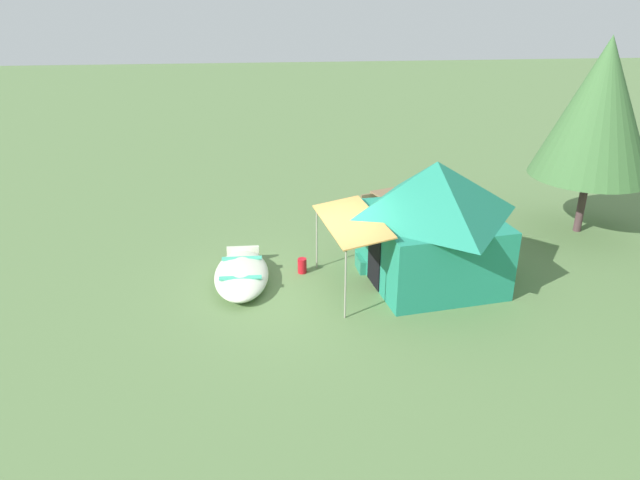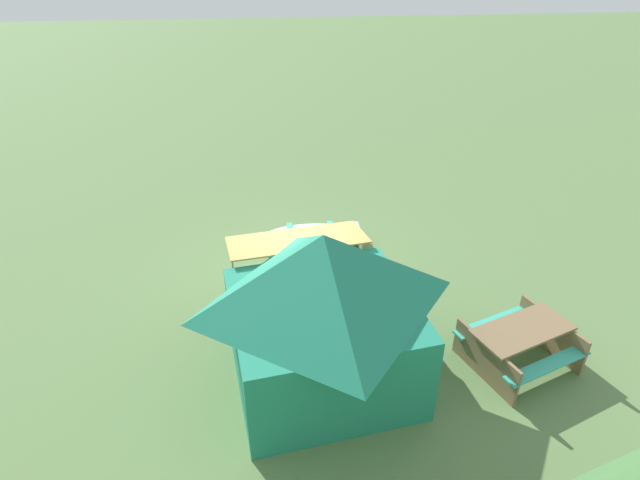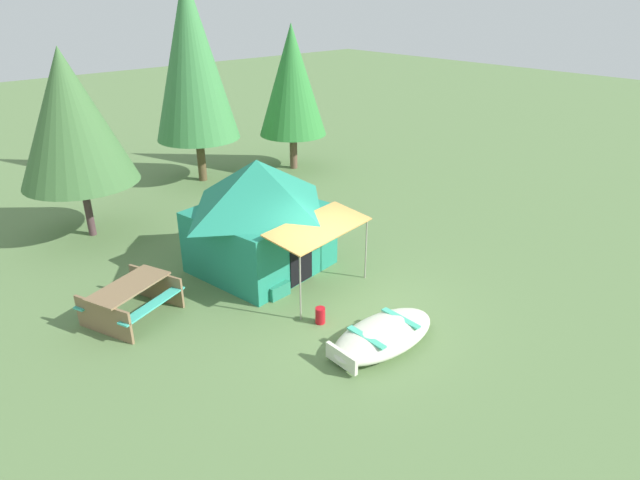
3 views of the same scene
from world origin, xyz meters
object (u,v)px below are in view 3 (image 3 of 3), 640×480
object	(u,v)px
cooler_box	(277,290)
pine_tree_back_left	(192,58)
beached_rowboat	(383,335)
pine_tree_far_center	(292,81)
canvas_cabin_tent	(259,214)
fuel_can	(320,315)
pine_tree_back_right	(70,117)
picnic_table	(131,297)

from	to	relation	value
cooler_box	pine_tree_back_left	size ratio (longest dim) A/B	0.08
beached_rowboat	pine_tree_far_center	distance (m)	12.31
canvas_cabin_tent	cooler_box	xyz separation A→B (m)	(-0.60, -1.39, -1.30)
fuel_can	pine_tree_back_left	distance (m)	11.16
canvas_cabin_tent	pine_tree_back_left	distance (m)	7.97
pine_tree_back_right	pine_tree_far_center	distance (m)	8.43
pine_tree_back_right	pine_tree_far_center	size ratio (longest dim) A/B	0.96
pine_tree_far_center	pine_tree_back_right	bearing A→B (deg)	-173.01
cooler_box	fuel_can	world-z (taller)	fuel_can
pine_tree_back_right	beached_rowboat	bearing A→B (deg)	-76.49
beached_rowboat	canvas_cabin_tent	world-z (taller)	canvas_cabin_tent
canvas_cabin_tent	pine_tree_far_center	distance (m)	8.60
pine_tree_back_right	cooler_box	bearing A→B (deg)	-73.87
picnic_table	pine_tree_back_right	world-z (taller)	pine_tree_back_right
picnic_table	canvas_cabin_tent	bearing A→B (deg)	-0.33
fuel_can	pine_tree_back_right	world-z (taller)	pine_tree_back_right
beached_rowboat	cooler_box	bearing A→B (deg)	97.67
beached_rowboat	cooler_box	world-z (taller)	beached_rowboat
pine_tree_back_left	pine_tree_back_right	distance (m)	5.46
cooler_box	pine_tree_back_left	bearing A→B (deg)	69.61
canvas_cabin_tent	pine_tree_back_left	bearing A→B (deg)	70.19
beached_rowboat	pine_tree_far_center	xyz separation A→B (m)	(6.17, 10.19, 3.11)
canvas_cabin_tent	pine_tree_back_left	size ratio (longest dim) A/B	0.61
cooler_box	pine_tree_back_right	size ratio (longest dim) A/B	0.11
cooler_box	beached_rowboat	bearing A→B (deg)	-82.33
cooler_box	pine_tree_back_left	xyz separation A→B (m)	(3.12, 8.40, 4.13)
cooler_box	pine_tree_far_center	bearing A→B (deg)	48.03
pine_tree_back_right	pine_tree_far_center	xyz separation A→B (m)	(8.37, 1.03, -0.03)
pine_tree_back_left	beached_rowboat	bearing A→B (deg)	-103.59
beached_rowboat	cooler_box	xyz separation A→B (m)	(-0.39, 2.90, -0.06)
pine_tree_back_left	pine_tree_back_right	xyz separation A→B (m)	(-4.94, -2.14, -0.93)
picnic_table	cooler_box	distance (m)	3.18
fuel_can	pine_tree_back_right	xyz separation A→B (m)	(-1.81, 7.76, 3.19)
picnic_table	pine_tree_back_right	distance (m)	5.74
pine_tree_back_left	canvas_cabin_tent	bearing A→B (deg)	-109.81
picnic_table	fuel_can	bearing A→B (deg)	-45.81
cooler_box	pine_tree_far_center	distance (m)	10.31
beached_rowboat	canvas_cabin_tent	bearing A→B (deg)	87.23
picnic_table	fuel_can	world-z (taller)	picnic_table
canvas_cabin_tent	picnic_table	xyz separation A→B (m)	(-3.42, 0.02, -0.98)
picnic_table	fuel_can	distance (m)	4.06
fuel_can	pine_tree_far_center	distance (m)	11.41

